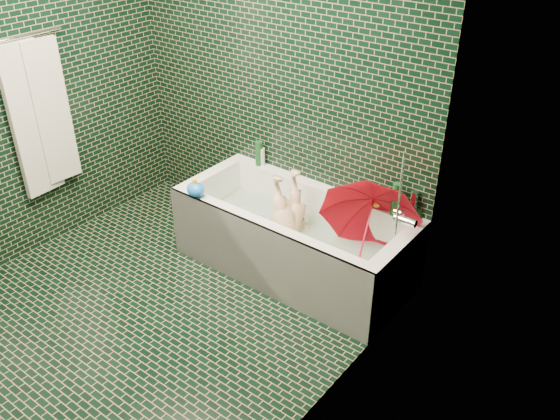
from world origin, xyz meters
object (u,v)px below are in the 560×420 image
Objects in this scene: rubber_duck at (378,202)px; bath_toy at (195,189)px; umbrella at (367,229)px; child at (290,231)px; bathtub at (293,245)px.

rubber_duck is 0.78× the size of bath_toy.
child is at bearing 173.45° from umbrella.
rubber_duck is (-0.08, 0.27, 0.05)m from umbrella.
bathtub is 14.73× the size of rubber_duck.
rubber_duck is at bearing 139.30° from child.
rubber_duck reaches higher than bathtub.
rubber_duck is at bearing 24.69° from bath_toy.
child is (-0.04, 0.02, 0.10)m from bathtub.
child is 0.66m from rubber_duck.
bathtub is at bearing -164.91° from rubber_duck.
bathtub is 0.11m from child.
bath_toy is (-0.62, -0.33, 0.40)m from bathtub.
bath_toy is (-1.17, -0.38, 0.06)m from umbrella.
bathtub is 11.51× the size of bath_toy.
bathtub is 0.65m from umbrella.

